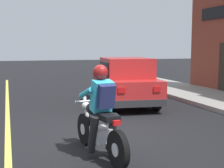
# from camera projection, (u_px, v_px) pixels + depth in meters

# --- Properties ---
(ground_plane) EXTENTS (80.00, 80.00, 0.00)m
(ground_plane) POSITION_uv_depth(u_px,v_px,m) (96.00, 137.00, 6.71)
(ground_plane) COLOR black
(sidewalk_curb) EXTENTS (2.60, 22.00, 0.14)m
(sidewalk_curb) POSITION_uv_depth(u_px,v_px,m) (216.00, 99.00, 11.21)
(sidewalk_curb) COLOR gray
(sidewalk_curb) RESTS_ON ground
(lane_stripe) EXTENTS (0.12, 19.80, 0.01)m
(lane_stripe) POSITION_uv_depth(u_px,v_px,m) (7.00, 114.00, 8.96)
(lane_stripe) COLOR #D1C64C
(lane_stripe) RESTS_ON ground
(motorcycle_with_rider) EXTENTS (0.64, 2.01, 1.62)m
(motorcycle_with_rider) POSITION_uv_depth(u_px,v_px,m) (100.00, 118.00, 5.48)
(motorcycle_with_rider) COLOR black
(motorcycle_with_rider) RESTS_ON ground
(car_hatchback) EXTENTS (2.12, 3.96, 1.57)m
(car_hatchback) POSITION_uv_depth(u_px,v_px,m) (125.00, 82.00, 10.40)
(car_hatchback) COLOR black
(car_hatchback) RESTS_ON ground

